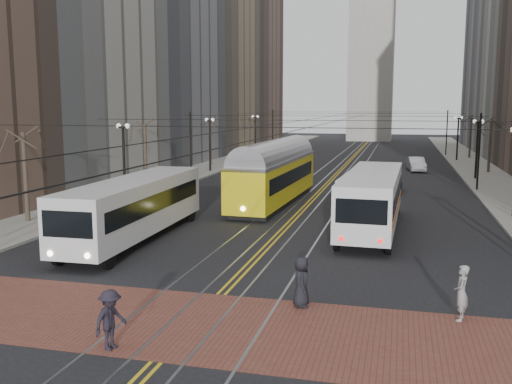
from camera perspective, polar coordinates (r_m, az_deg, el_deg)
The scene contains 20 objects.
ground at distance 23.15m, azimuth -2.77°, elevation -9.47°, with size 260.00×260.00×0.00m, color black.
sidewalk_left at distance 69.80m, azimuth -3.76°, elevation 2.74°, with size 5.00×140.00×0.15m, color gray.
sidewalk_right at distance 66.96m, azimuth 21.48°, elevation 1.91°, with size 5.00×140.00×0.15m, color gray.
crosswalk_band at distance 19.58m, azimuth -6.28°, elevation -12.93°, with size 25.00×6.00×0.01m, color brown.
streetcar_rails at distance 66.74m, azimuth 8.60°, elevation 2.33°, with size 4.80×130.00×0.02m, color gray.
centre_lines at distance 66.74m, azimuth 8.60°, elevation 2.34°, with size 0.42×130.00×0.01m, color gold.
building_left_mid at distance 74.92m, azimuth -11.62°, elevation 15.96°, with size 16.00×20.00×34.00m, color slate.
building_left_far at distance 112.44m, azimuth -2.46°, elevation 15.14°, with size 16.00×20.00×40.00m, color brown.
lamp_posts at distance 50.39m, azimuth 6.81°, elevation 3.56°, with size 27.60×57.20×5.60m.
street_trees at distance 56.82m, azimuth 7.67°, elevation 4.11°, with size 31.68×53.28×5.60m.
trolley_wires at distance 56.34m, azimuth 7.64°, elevation 5.06°, with size 25.96×120.00×6.60m.
transit_bus at distance 31.27m, azimuth -12.02°, elevation -1.76°, with size 2.76×13.24×3.31m, color silver.
streetcar at distance 42.33m, azimuth 1.88°, elevation 1.30°, with size 2.84×15.32×3.61m, color yellow.
rear_bus at distance 33.68m, azimuth 11.54°, elevation -0.94°, with size 2.83×13.02×3.40m, color silver.
cargo_van at distance 38.06m, azimuth 10.34°, elevation -0.40°, with size 2.29×5.96×2.64m, color white.
sedan_grey at distance 49.51m, azimuth 13.40°, elevation 0.90°, with size 1.77×4.40×1.50m, color #3B3C42.
sedan_silver at distance 65.82m, azimuth 15.72°, elevation 2.70°, with size 1.64×4.71×1.55m, color #A3A4AA.
pedestrian_a at distance 20.77m, azimuth 4.55°, elevation -8.93°, with size 0.90×0.58×1.84m, color black.
pedestrian_b at distance 20.61m, azimuth 19.85°, elevation -9.46°, with size 0.70×0.46×1.91m, color gray.
pedestrian_d at distance 17.79m, azimuth -14.36°, elevation -12.25°, with size 1.18×0.68×1.82m, color black.
Camera 1 is at (6.48, -21.03, 7.18)m, focal length 40.00 mm.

